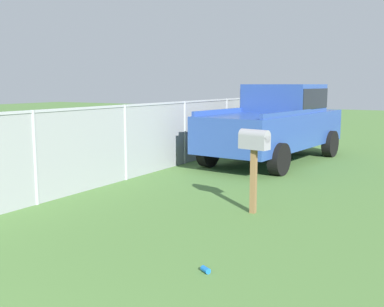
# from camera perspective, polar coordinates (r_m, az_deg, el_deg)

# --- Properties ---
(mailbox) EXTENTS (0.28, 0.52, 1.38)m
(mailbox) POSITION_cam_1_polar(r_m,az_deg,el_deg) (7.47, 7.69, 0.87)
(mailbox) COLOR brown
(mailbox) RESTS_ON ground
(pickup_truck) EXTENTS (5.36, 2.59, 2.09)m
(pickup_truck) POSITION_cam_1_polar(r_m,az_deg,el_deg) (12.86, 10.42, 4.02)
(pickup_truck) COLOR #284793
(pickup_truck) RESTS_ON ground
(fence_section) EXTENTS (17.38, 0.07, 1.66)m
(fence_section) POSITION_cam_1_polar(r_m,az_deg,el_deg) (11.16, -4.26, 2.39)
(fence_section) COLOR #9EA3A8
(fence_section) RESTS_ON ground
(litter_can_midfield_b) EXTENTS (0.11, 0.14, 0.07)m
(litter_can_midfield_b) POSITION_cam_1_polar(r_m,az_deg,el_deg) (5.32, 1.68, -14.16)
(litter_can_midfield_b) COLOR blue
(litter_can_midfield_b) RESTS_ON ground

